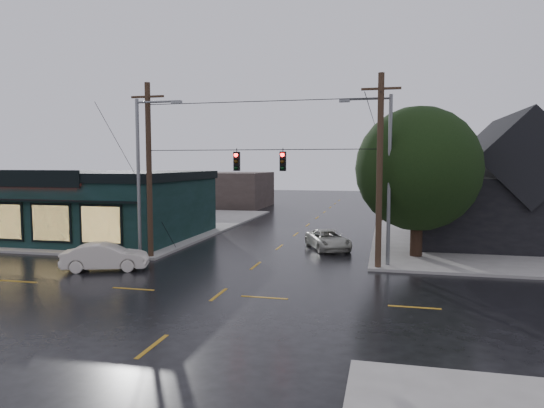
% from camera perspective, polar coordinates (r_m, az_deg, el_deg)
% --- Properties ---
extents(ground_plane, '(160.00, 160.00, 0.00)m').
position_cam_1_polar(ground_plane, '(21.05, -6.29, -10.54)').
color(ground_plane, black).
extents(sidewalk_nw, '(28.00, 28.00, 0.15)m').
position_cam_1_polar(sidewalk_nw, '(47.76, -21.04, -2.11)').
color(sidewalk_nw, gray).
rests_on(sidewalk_nw, ground).
extents(pizza_shop, '(16.30, 12.34, 4.90)m').
position_cam_1_polar(pizza_shop, '(38.91, -20.92, 0.06)').
color(pizza_shop, black).
rests_on(pizza_shop, ground).
extents(ne_building, '(12.60, 11.60, 8.75)m').
position_cam_1_polar(ne_building, '(37.04, 26.03, 2.63)').
color(ne_building, black).
rests_on(ne_building, ground).
extents(corner_tree, '(7.20, 7.20, 8.71)m').
position_cam_1_polar(corner_tree, '(29.32, 16.80, 3.97)').
color(corner_tree, black).
rests_on(corner_tree, ground).
extents(utility_pole_nw, '(2.00, 0.32, 10.15)m').
position_cam_1_polar(utility_pole_nw, '(29.41, -14.05, -6.24)').
color(utility_pole_nw, '#352817').
rests_on(utility_pole_nw, ground).
extents(utility_pole_ne, '(2.00, 0.32, 10.15)m').
position_cam_1_polar(utility_pole_ne, '(26.21, 12.34, -7.56)').
color(utility_pole_ne, '#352817').
rests_on(utility_pole_ne, ground).
extents(utility_pole_far_a, '(2.00, 0.32, 9.65)m').
position_cam_1_polar(utility_pole_far_a, '(47.44, 12.79, -2.05)').
color(utility_pole_far_a, '#352817').
rests_on(utility_pole_far_a, ground).
extents(utility_pole_far_b, '(2.00, 0.32, 9.15)m').
position_cam_1_polar(utility_pole_far_b, '(67.35, 12.95, -0.06)').
color(utility_pole_far_b, '#352817').
rests_on(utility_pole_far_b, ground).
extents(utility_pole_far_c, '(2.00, 0.32, 9.15)m').
position_cam_1_polar(utility_pole_far_c, '(87.29, 13.03, 1.03)').
color(utility_pole_far_c, '#352817').
rests_on(utility_pole_far_c, ground).
extents(span_signal_assembly, '(13.00, 0.48, 1.23)m').
position_cam_1_polar(span_signal_assembly, '(26.49, -1.48, 5.10)').
color(span_signal_assembly, black).
rests_on(span_signal_assembly, ground).
extents(streetlight_nw, '(5.40, 0.30, 9.15)m').
position_cam_1_polar(streetlight_nw, '(28.95, -15.22, -6.44)').
color(streetlight_nw, slate).
rests_on(streetlight_nw, ground).
extents(streetlight_ne, '(5.40, 0.30, 9.15)m').
position_cam_1_polar(streetlight_ne, '(26.90, 13.44, -7.26)').
color(streetlight_ne, slate).
rests_on(streetlight_ne, ground).
extents(bg_building_west, '(12.00, 10.00, 4.40)m').
position_cam_1_polar(bg_building_west, '(62.77, -6.13, 1.71)').
color(bg_building_west, '#362B27').
rests_on(bg_building_west, ground).
extents(bg_building_east, '(14.00, 12.00, 5.60)m').
position_cam_1_polar(bg_building_east, '(64.82, 21.41, 2.03)').
color(bg_building_east, black).
rests_on(bg_building_east, ground).
extents(sedan_cream, '(4.56, 2.91, 1.42)m').
position_cam_1_polar(sedan_cream, '(26.81, -19.01, -5.89)').
color(sedan_cream, beige).
rests_on(sedan_cream, ground).
extents(suv_silver, '(3.76, 4.97, 1.25)m').
position_cam_1_polar(suv_silver, '(31.67, 6.62, -4.19)').
color(suv_silver, '#ACAC9F').
rests_on(suv_silver, ground).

